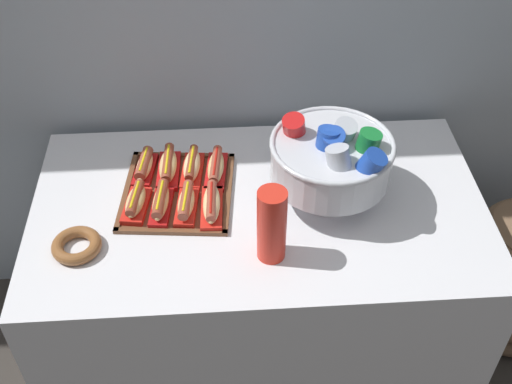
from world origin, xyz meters
name	(u,v)px	position (x,y,z in m)	size (l,w,h in m)	color
ground_plane	(258,351)	(0.00, 0.00, 0.00)	(10.00, 10.00, 0.00)	#38332D
buffet_table	(259,283)	(0.00, 0.00, 0.41)	(1.37, 0.78, 0.79)	silver
serving_tray	(178,192)	(-0.25, 0.07, 0.79)	(0.36, 0.39, 0.01)	brown
hot_dog_0	(136,203)	(-0.37, 0.00, 0.82)	(0.09, 0.16, 0.06)	red
hot_dog_1	(161,203)	(-0.29, -0.01, 0.82)	(0.07, 0.17, 0.06)	#B21414
hot_dog_2	(186,203)	(-0.22, -0.02, 0.82)	(0.08, 0.16, 0.06)	red
hot_dog_3	(212,204)	(-0.14, -0.03, 0.82)	(0.07, 0.18, 0.06)	red
hot_dog_4	(144,166)	(-0.35, 0.16, 0.82)	(0.08, 0.16, 0.06)	#B21414
hot_dog_5	(168,167)	(-0.28, 0.15, 0.82)	(0.07, 0.18, 0.06)	red
hot_dog_6	(192,167)	(-0.20, 0.15, 0.82)	(0.08, 0.17, 0.06)	red
hot_dog_7	(216,168)	(-0.13, 0.14, 0.82)	(0.08, 0.18, 0.06)	red
punch_bowl	(332,158)	(0.21, 0.02, 0.94)	(0.36, 0.36, 0.27)	silver
cup_stack	(272,225)	(0.02, -0.20, 0.90)	(0.08, 0.08, 0.23)	red
donut	(77,245)	(-0.52, -0.15, 0.80)	(0.14, 0.14, 0.03)	brown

